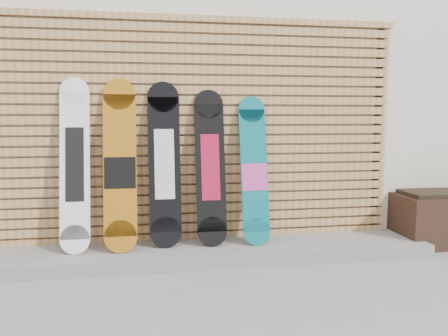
{
  "coord_description": "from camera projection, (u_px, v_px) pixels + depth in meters",
  "views": [
    {
      "loc": [
        -0.47,
        -3.31,
        1.33
      ],
      "look_at": [
        0.19,
        0.75,
        0.85
      ],
      "focal_mm": 35.0,
      "sensor_mm": 36.0,
      "label": 1
    }
  ],
  "objects": [
    {
      "name": "ground",
      "position": [
        216.0,
        285.0,
        3.48
      ],
      "size": [
        80.0,
        80.0,
        0.0
      ],
      "primitive_type": "plane",
      "color": "gray",
      "rests_on": "ground"
    },
    {
      "name": "building",
      "position": [
        215.0,
        87.0,
        6.78
      ],
      "size": [
        12.0,
        5.0,
        3.6
      ],
      "primitive_type": "cube",
      "color": "silver",
      "rests_on": "ground"
    },
    {
      "name": "concrete_step",
      "position": [
        190.0,
        253.0,
        4.11
      ],
      "size": [
        4.6,
        0.7,
        0.12
      ],
      "primitive_type": "cube",
      "color": "gray",
      "rests_on": "ground"
    },
    {
      "name": "slat_wall",
      "position": [
        186.0,
        130.0,
        4.26
      ],
      "size": [
        4.26,
        0.08,
        2.29
      ],
      "color": "#B6834C",
      "rests_on": "ground"
    },
    {
      "name": "snowboard_0",
      "position": [
        75.0,
        164.0,
        3.94
      ],
      "size": [
        0.26,
        0.35,
        1.58
      ],
      "color": "white",
      "rests_on": "concrete_step"
    },
    {
      "name": "snowboard_1",
      "position": [
        120.0,
        165.0,
        3.98
      ],
      "size": [
        0.3,
        0.39,
        1.57
      ],
      "color": "#AC6612",
      "rests_on": "concrete_step"
    },
    {
      "name": "snowboard_2",
      "position": [
        164.0,
        164.0,
        4.1
      ],
      "size": [
        0.3,
        0.29,
        1.55
      ],
      "color": "black",
      "rests_on": "concrete_step"
    },
    {
      "name": "snowboard_3",
      "position": [
        210.0,
        167.0,
        4.16
      ],
      "size": [
        0.28,
        0.32,
        1.48
      ],
      "color": "black",
      "rests_on": "concrete_step"
    },
    {
      "name": "snowboard_4",
      "position": [
        254.0,
        171.0,
        4.21
      ],
      "size": [
        0.26,
        0.35,
        1.42
      ],
      "color": "#0C6C77",
      "rests_on": "concrete_step"
    }
  ]
}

